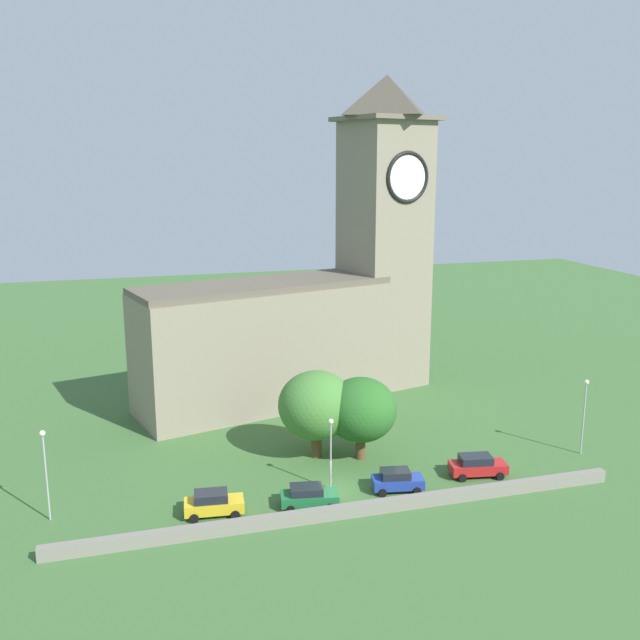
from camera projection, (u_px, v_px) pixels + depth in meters
ground_plane at (291, 426)px, 72.04m from camera, size 200.00×200.00×0.00m
church at (316, 295)px, 79.53m from camera, size 35.63×17.78×35.65m
quay_barrier at (351, 510)px, 53.77m from camera, size 44.67×0.70×1.01m
car_yellow at (213, 503)px, 53.91m from camera, size 4.66×2.61×1.90m
car_green at (309, 496)px, 55.28m from camera, size 4.73×2.79×1.71m
car_blue at (397, 480)px, 57.86m from camera, size 4.40×2.73×1.83m
car_red at (477, 466)px, 60.56m from camera, size 5.05×2.89×1.86m
streetlamp_west_end at (45, 461)px, 52.32m from camera, size 0.44×0.44×7.15m
streetlamp_west_mid at (331, 442)px, 57.43m from camera, size 0.44×0.44×6.11m
streetlamp_central at (585, 405)px, 64.31m from camera, size 0.44×0.44×7.11m
tree_riverside_west at (361, 410)px, 63.32m from camera, size 6.44×6.44×7.56m
tree_by_tower at (316, 405)px, 63.61m from camera, size 6.89×6.89×8.05m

